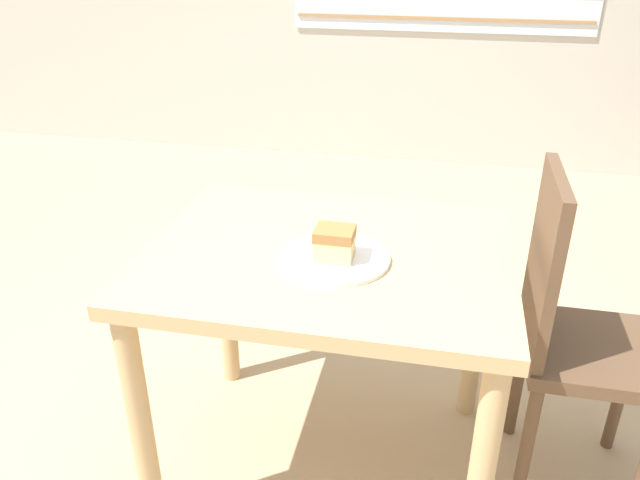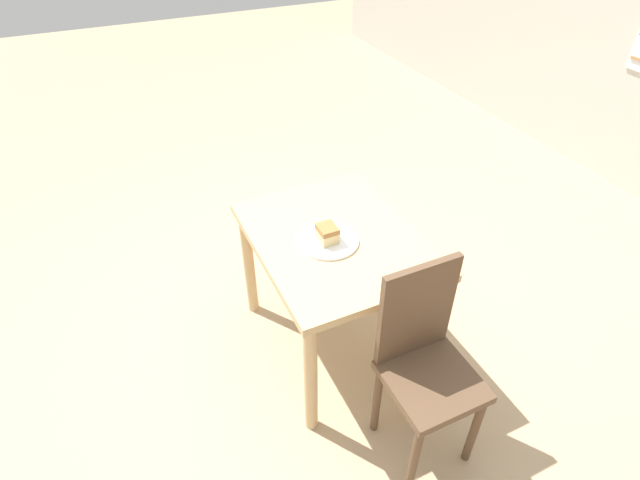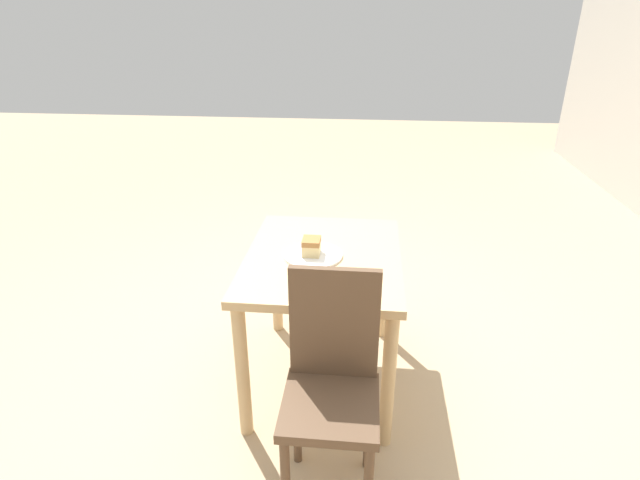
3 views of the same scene
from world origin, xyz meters
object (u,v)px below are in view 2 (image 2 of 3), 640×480
(dining_table_near, at_px, (335,256))
(cake_slice, at_px, (327,234))
(chair_near_window, at_px, (425,361))
(plate, at_px, (328,241))

(dining_table_near, relative_size, cake_slice, 9.77)
(chair_near_window, relative_size, cake_slice, 9.86)
(dining_table_near, relative_size, chair_near_window, 0.99)
(dining_table_near, xyz_separation_m, cake_slice, (0.03, -0.06, 0.17))
(dining_table_near, xyz_separation_m, plate, (0.02, -0.05, 0.12))
(plate, height_order, cake_slice, cake_slice)
(chair_near_window, height_order, plate, chair_near_window)
(plate, xyz_separation_m, cake_slice, (0.00, -0.01, 0.05))
(cake_slice, bearing_deg, chair_near_window, 13.32)
(dining_table_near, distance_m, plate, 0.13)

